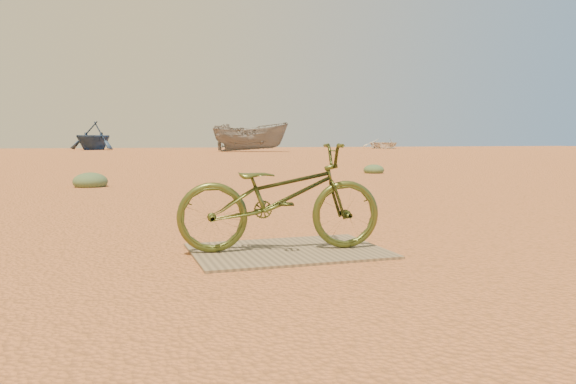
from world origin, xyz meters
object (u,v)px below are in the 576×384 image
object	(u,v)px
boat_far_left	(93,136)
boat_mid_right	(250,137)
boat_far_right	(384,144)
plywood_board	(288,251)
bicycle	(280,197)

from	to	relation	value
boat_far_left	boat_mid_right	size ratio (longest dim) A/B	0.84
boat_far_left	boat_far_right	bearing A→B (deg)	31.16
plywood_board	bicycle	world-z (taller)	bicycle
boat_mid_right	boat_far_right	xyz separation A→B (m)	(16.42, 9.62, -0.61)
plywood_board	boat_far_left	bearing A→B (deg)	92.91
bicycle	boat_far_right	bearing A→B (deg)	-20.88
boat_far_left	boat_far_right	distance (m)	28.02
bicycle	boat_far_right	world-z (taller)	boat_far_right
plywood_board	bicycle	distance (m)	0.46
boat_mid_right	boat_far_right	size ratio (longest dim) A/B	1.18
plywood_board	boat_far_left	xyz separation A→B (m)	(-2.45, 48.36, 1.26)
boat_far_left	boat_mid_right	bearing A→B (deg)	-9.60
boat_far_left	boat_far_right	xyz separation A→B (m)	(27.98, -1.38, -0.77)
bicycle	boat_mid_right	size ratio (longest dim) A/B	0.30
boat_mid_right	boat_far_left	bearing A→B (deg)	64.34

